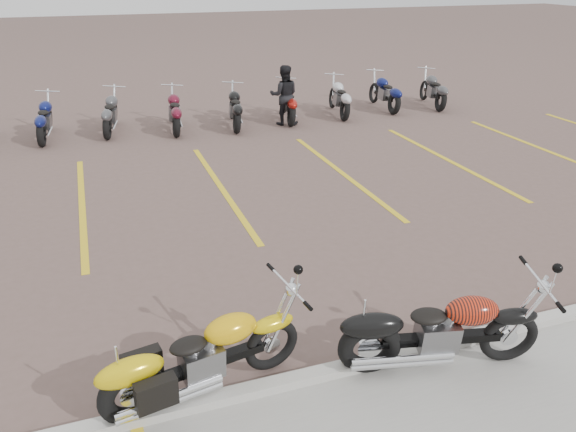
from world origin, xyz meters
The scene contains 7 objects.
ground centered at (0.00, 0.00, 0.00)m, with size 100.00×100.00×0.00m, color brown.
curb centered at (0.00, -2.00, 0.06)m, with size 60.00×0.18×0.12m, color #ADAAA3.
parking_stripes centered at (0.00, 4.00, 0.00)m, with size 38.00×5.50×0.01m, color gold, non-canonical shape.
yellow_cruiser centered at (-1.60, -1.81, 0.45)m, with size 2.20×0.55×0.91m.
flame_cruiser centered at (0.94, -2.22, 0.47)m, with size 2.25×0.66×0.94m.
person_b centered at (2.86, 8.33, 0.83)m, with size 0.80×0.63×1.66m, color black.
bg_bike_row centered at (-0.19, 8.90, 0.55)m, with size 17.45×2.08×1.10m.
Camera 1 is at (-2.30, -6.49, 4.16)m, focal length 35.00 mm.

